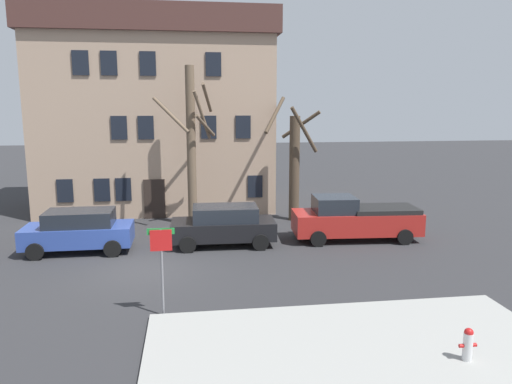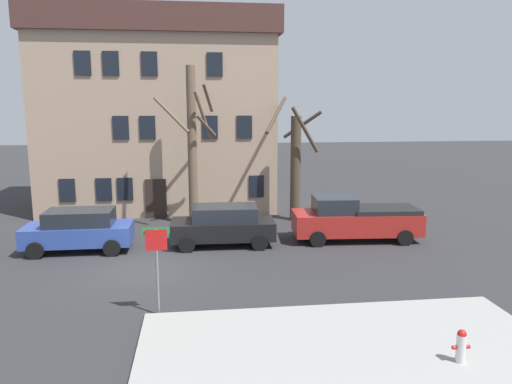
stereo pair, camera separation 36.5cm
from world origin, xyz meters
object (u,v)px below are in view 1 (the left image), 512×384
Objects in this scene: car_blue_wagon at (79,230)px; fire_hydrant at (468,344)px; tree_bare_mid at (294,162)px; street_sign_pole at (162,255)px; car_black_wagon at (224,225)px; tree_bare_near at (192,143)px; bicycle_leaning at (78,219)px; pickup_truck_red at (355,219)px; building_main at (158,112)px.

car_blue_wagon is 15.00m from fire_hydrant.
street_sign_pole is (-6.21, -11.10, -1.25)m from tree_bare_mid.
tree_bare_mid reaches higher than car_black_wagon.
tree_bare_near is 4.46× the size of bicycle_leaning.
pickup_truck_red is (1.88, -4.15, -2.10)m from tree_bare_mid.
tree_bare_mid is 5.02m from pickup_truck_red.
car_black_wagon is at bearing -70.75° from building_main.
building_main is at bearing 135.18° from pickup_truck_red.
car_black_wagon is 11.63m from fire_hydrant.
tree_bare_mid is 15.03m from fire_hydrant.
bicycle_leaning is (-12.78, 4.16, -0.59)m from pickup_truck_red.
car_blue_wagon is at bearing -156.27° from tree_bare_mid.
pickup_truck_red is (5.85, 0.07, 0.06)m from car_black_wagon.
tree_bare_near is 1.76× the size of car_black_wagon.
bicycle_leaning is at bearing 175.56° from tree_bare_near.
fire_hydrant is (7.98, -19.57, -5.05)m from building_main.
bicycle_leaning is at bearing 102.95° from car_blue_wagon.
building_main is 16.35m from street_sign_pole.
tree_bare_mid is at bearing -33.92° from building_main.
bicycle_leaning is at bearing 161.98° from pickup_truck_red.
car_blue_wagon is at bearing -178.78° from car_black_wagon.
building_main is at bearing 93.26° from street_sign_pole.
pickup_truck_red reaches higher than car_blue_wagon.
car_black_wagon is 5.66× the size of fire_hydrant.
tree_bare_mid reaches higher than fire_hydrant.
tree_bare_mid is 8.15× the size of fire_hydrant.
street_sign_pole reaches higher than car_black_wagon.
tree_bare_mid is at bearing 114.35° from pickup_truck_red.
street_sign_pole reaches higher than pickup_truck_red.
street_sign_pole is at bearing -67.10° from bicycle_leaning.
fire_hydrant is at bearing -67.02° from tree_bare_near.
street_sign_pole is at bearing -86.74° from building_main.
car_blue_wagon is 0.97× the size of car_black_wagon.
tree_bare_mid is 11.23m from bicycle_leaning.
tree_bare_mid is at bearing 4.79° from tree_bare_near.
bicycle_leaning is (-10.90, 0.00, -2.69)m from tree_bare_mid.
building_main is 21.73m from fire_hydrant.
street_sign_pole reaches higher than car_blue_wagon.
car_blue_wagon is at bearing 135.87° from fire_hydrant.
bicycle_leaning is at bearing -128.39° from building_main.
building_main is 3.00× the size of car_black_wagon.
car_blue_wagon is 11.78m from pickup_truck_red.
car_black_wagon is at bearing -31.38° from bicycle_leaning.
tree_bare_near is 16.00m from fire_hydrant.
tree_bare_mid is 1.49× the size of car_blue_wagon.
pickup_truck_red is (8.99, -8.94, -4.62)m from building_main.
car_blue_wagon is 5.48× the size of fire_hydrant.
street_sign_pole is 12.14m from bicycle_leaning.
car_black_wagon is (3.15, -9.01, -4.68)m from building_main.
bicycle_leaning is (-3.79, -4.78, -5.20)m from building_main.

